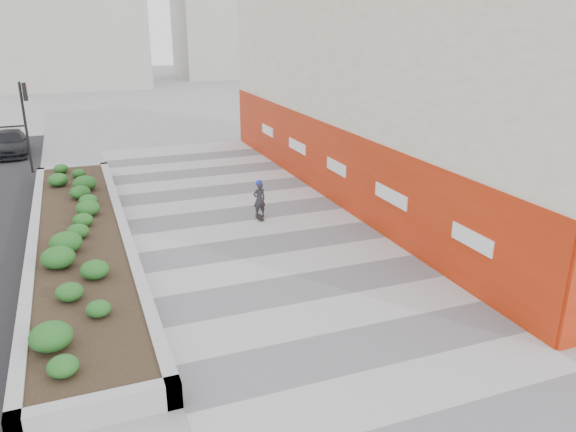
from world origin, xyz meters
name	(u,v)px	position (x,y,z in m)	size (l,w,h in m)	color
ground	(332,319)	(0.00, 0.00, 0.00)	(160.00, 160.00, 0.00)	gray
walkway	(287,270)	(0.00, 3.00, 0.01)	(8.00, 36.00, 0.01)	#A8A8AD
building	(396,95)	(6.98, 8.98, 3.98)	(6.04, 24.08, 8.00)	beige
planter	(80,234)	(-5.50, 7.00, 0.42)	(3.00, 18.00, 0.90)	#9E9EA0
traffic_signal_near	(26,114)	(-7.23, 17.50, 2.76)	(0.33, 0.28, 4.20)	black
manhole_cover	(303,267)	(0.50, 3.00, 0.00)	(0.44, 0.44, 0.01)	#595654
skateboarder	(259,199)	(0.64, 7.45, 0.74)	(0.52, 0.74, 1.47)	beige
car_dark	(10,143)	(-8.50, 22.00, 0.62)	(1.73, 4.24, 1.23)	black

